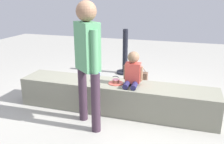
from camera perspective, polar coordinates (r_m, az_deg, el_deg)
The scene contains 13 objects.
ground_plane at distance 3.73m, azimuth 0.77°, elevation -8.77°, with size 12.00×12.00×0.00m, color #A29F96.
concrete_ledge at distance 3.64m, azimuth 0.78°, elevation -5.76°, with size 2.89×0.52×0.43m, color gray.
child_seated at distance 3.43m, azimuth 4.86°, elevation 0.29°, with size 0.28×0.32×0.48m.
adult_standing at distance 2.99m, azimuth -5.72°, elevation 4.12°, with size 0.39×0.36×1.60m.
cake_plate at distance 3.54m, azimuth 0.93°, elevation -2.37°, with size 0.22×0.22×0.07m.
gift_bag at distance 5.07m, azimuth -4.13°, elevation 0.17°, with size 0.21×0.10×0.32m.
railing_post at distance 5.32m, azimuth 3.07°, elevation 3.37°, with size 0.36×0.36×0.97m.
water_bottle_near_gift at distance 4.19m, azimuth 3.80°, elevation -4.39°, with size 0.07×0.07×0.19m.
water_bottle_far_side at distance 4.52m, azimuth -11.64°, elevation -3.08°, with size 0.07×0.07×0.19m.
party_cup_red at distance 4.43m, azimuth -3.78°, elevation -3.69°, with size 0.09×0.09×0.10m, color red.
cake_box_white at distance 4.30m, azimuth 10.02°, elevation -4.44°, with size 0.26×0.29×0.12m, color white.
handbag_black_leather at distance 4.37m, azimuth 0.88°, elevation -3.27°, with size 0.28×0.12×0.29m.
handbag_brown_canvas at distance 4.80m, azimuth 6.58°, elevation -1.25°, with size 0.28×0.14×0.32m.
Camera 1 is at (0.96, -3.20, 1.66)m, focal length 39.15 mm.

